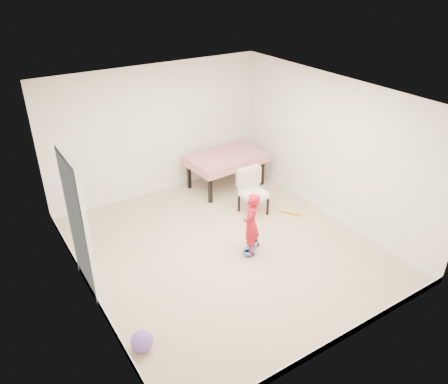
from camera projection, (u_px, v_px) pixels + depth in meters
ground at (225, 248)px, 7.34m from camera, size 5.00×5.00×0.00m
ceiling at (226, 97)px, 6.12m from camera, size 4.50×5.00×0.04m
wall_back at (157, 131)px, 8.56m from camera, size 4.50×0.04×2.60m
wall_front at (346, 262)px, 4.89m from camera, size 4.50×0.04×2.60m
wall_left at (82, 220)px, 5.66m from camera, size 0.04×5.00×2.60m
wall_right at (330, 149)px, 7.78m from camera, size 0.04×5.00×2.60m
door at (79, 227)px, 6.02m from camera, size 0.11×0.94×2.11m
baseboard_back at (161, 187)px, 9.16m from camera, size 4.50×0.02×0.12m
baseboard_front at (333, 342)px, 5.47m from camera, size 4.50×0.02×0.12m
baseboard_left at (94, 294)px, 6.25m from camera, size 0.02×5.00×0.12m
baseboard_right at (323, 208)px, 8.38m from camera, size 0.02×5.00×0.12m
dining_table at (226, 171)px, 9.16m from camera, size 1.59×1.06×0.72m
dining_chair at (254, 193)px, 8.13m from camera, size 0.49×0.57×0.89m
skateboard at (251, 248)px, 7.27m from camera, size 0.54×0.47×0.08m
child at (251, 226)px, 6.95m from camera, size 0.47×0.45×1.08m
balloon at (142, 341)px, 5.38m from camera, size 0.28×0.28×0.28m
foam_toy at (291, 212)px, 8.30m from camera, size 0.27×0.37×0.06m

